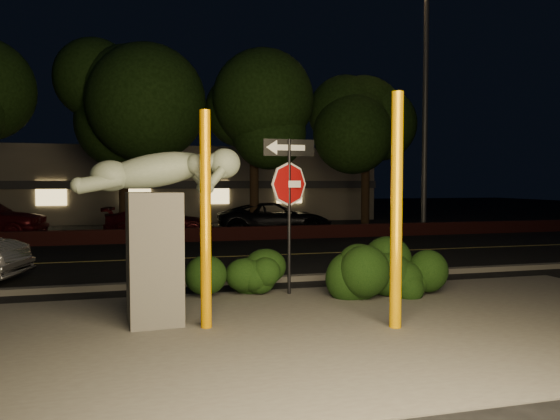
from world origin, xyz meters
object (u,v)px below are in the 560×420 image
object	(u,v)px
yellow_pole_left	(206,220)
yellow_pole_right	(396,211)
parked_car_darkred	(159,221)
streetlight	(420,77)
parked_car_dark	(275,219)
sculpture	(157,216)
signpost	(289,185)

from	to	relation	value
yellow_pole_left	yellow_pole_right	bearing A→B (deg)	-14.83
parked_car_darkred	streetlight	bearing A→B (deg)	-87.25
parked_car_dark	parked_car_darkred	bearing A→B (deg)	92.20
yellow_pole_left	parked_car_dark	size ratio (longest dim) A/B	0.69
sculpture	parked_car_dark	distance (m)	14.19
yellow_pole_right	sculpture	xyz separation A→B (m)	(-3.36, 1.15, -0.08)
yellow_pole_left	signpost	xyz separation A→B (m)	(1.84, 2.00, 0.51)
signpost	parked_car_dark	world-z (taller)	signpost
yellow_pole_right	parked_car_dark	distance (m)	14.47
signpost	sculpture	size ratio (longest dim) A/B	1.10
yellow_pole_right	parked_car_darkred	distance (m)	14.84
signpost	parked_car_darkred	world-z (taller)	signpost
sculpture	parked_car_darkred	bearing A→B (deg)	82.82
yellow_pole_left	yellow_pole_right	world-z (taller)	yellow_pole_right
yellow_pole_left	parked_car_darkred	world-z (taller)	yellow_pole_left
sculpture	signpost	bearing A→B (deg)	27.39
signpost	yellow_pole_right	bearing A→B (deg)	-75.04
yellow_pole_left	sculpture	bearing A→B (deg)	147.21
sculpture	streetlight	xyz separation A→B (m)	(11.28, 12.38, 4.87)
signpost	sculpture	world-z (taller)	signpost
parked_car_darkred	yellow_pole_left	bearing A→B (deg)	-171.56
sculpture	parked_car_darkred	distance (m)	13.45
yellow_pole_right	signpost	size ratio (longest dim) A/B	1.17
signpost	streetlight	size ratio (longest dim) A/B	0.27
parked_car_dark	yellow_pole_right	bearing A→B (deg)	177.72
sculpture	yellow_pole_right	bearing A→B (deg)	-23.39
parked_car_darkred	signpost	bearing A→B (deg)	-162.69
signpost	parked_car_darkred	size ratio (longest dim) A/B	0.71
yellow_pole_left	parked_car_dark	bearing A→B (deg)	71.54
sculpture	yellow_pole_left	bearing A→B (deg)	-37.38
sculpture	parked_car_dark	xyz separation A→B (m)	(5.21, 13.16, -1.01)
parked_car_dark	yellow_pole_left	bearing A→B (deg)	166.61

